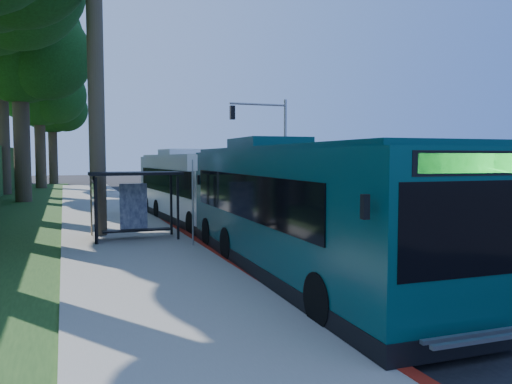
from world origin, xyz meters
name	(u,v)px	position (x,y,z in m)	size (l,w,h in m)	color
ground	(280,223)	(0.00, 0.00, 0.00)	(140.00, 140.00, 0.00)	black
sidewalk	(119,230)	(-7.30, 0.00, 0.06)	(4.50, 70.00, 0.12)	gray
red_curb	(197,241)	(-5.00, -4.00, 0.07)	(0.25, 30.00, 0.13)	maroon
bus_shelter	(128,193)	(-7.26, -2.86, 1.81)	(3.20, 1.51, 2.55)	black
stop_sign_pole	(193,187)	(-5.40, -5.00, 2.08)	(0.35, 0.06, 3.17)	gray
traffic_signal_pole	(271,137)	(3.78, 10.00, 4.42)	(4.10, 0.30, 7.00)	gray
tree_2	(21,46)	(-11.89, 15.98, 10.48)	(8.82, 8.40, 15.12)	#382B1E
tree_3	(1,46)	(-13.88, 23.98, 11.98)	(10.08, 9.60, 17.28)	#382B1E
tree_4	(40,89)	(-11.40, 31.98, 9.73)	(8.40, 8.00, 14.14)	#382B1E
tree_5	(53,105)	(-10.41, 39.99, 8.96)	(7.35, 7.00, 12.86)	#382B1E
white_bus	(191,187)	(-3.81, 1.73, 1.70)	(3.11, 11.80, 3.48)	white
teal_bus	(294,207)	(-3.79, -9.46, 1.78)	(3.02, 12.32, 3.65)	#0B3A3C
pickup	(274,201)	(1.33, 3.87, 0.70)	(2.32, 5.03, 1.40)	silver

